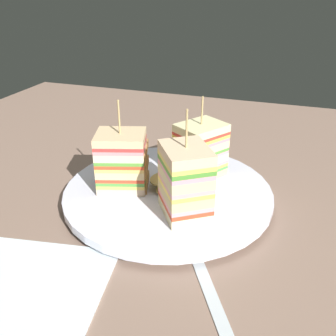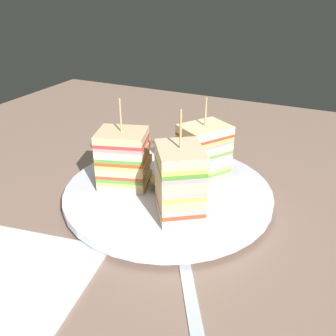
% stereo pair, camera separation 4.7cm
% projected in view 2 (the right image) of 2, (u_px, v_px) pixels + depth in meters
% --- Properties ---
extents(ground_plane, '(1.06, 0.97, 0.02)m').
position_uv_depth(ground_plane, '(168.00, 206.00, 0.49)').
color(ground_plane, '#826757').
extents(plate, '(0.27, 0.27, 0.02)m').
position_uv_depth(plate, '(168.00, 193.00, 0.48)').
color(plate, white).
rests_on(plate, ground_plane).
extents(sandwich_wedge_0, '(0.07, 0.08, 0.11)m').
position_uv_depth(sandwich_wedge_0, '(204.00, 152.00, 0.50)').
color(sandwich_wedge_0, '#E1BE7B').
rests_on(sandwich_wedge_0, plate).
extents(sandwich_wedge_1, '(0.07, 0.07, 0.12)m').
position_uv_depth(sandwich_wedge_1, '(123.00, 159.00, 0.48)').
color(sandwich_wedge_1, beige).
rests_on(sandwich_wedge_1, plate).
extents(sandwich_wedge_2, '(0.07, 0.08, 0.13)m').
position_uv_depth(sandwich_wedge_2, '(180.00, 182.00, 0.41)').
color(sandwich_wedge_2, beige).
rests_on(sandwich_wedge_2, plate).
extents(chip_pile, '(0.06, 0.06, 0.02)m').
position_uv_depth(chip_pile, '(170.00, 187.00, 0.47)').
color(chip_pile, '#E8D87D').
rests_on(chip_pile, plate).
extents(salad_garnish, '(0.07, 0.06, 0.01)m').
position_uv_depth(salad_garnish, '(191.00, 155.00, 0.56)').
color(salad_garnish, '#3F8D31').
rests_on(salad_garnish, plate).
extents(napkin, '(0.17, 0.15, 0.01)m').
position_uv_depth(napkin, '(14.00, 276.00, 0.36)').
color(napkin, silver).
rests_on(napkin, ground_plane).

